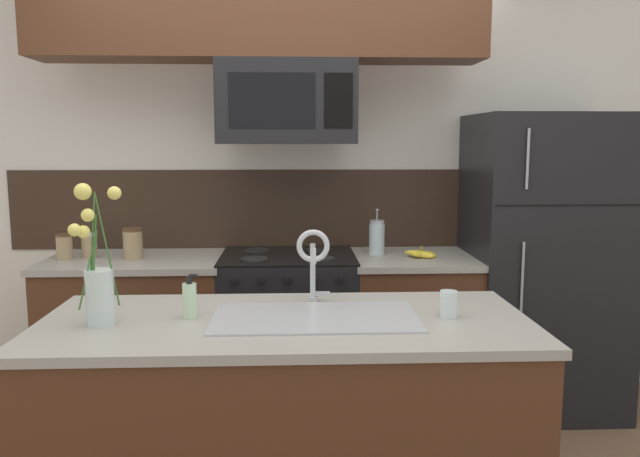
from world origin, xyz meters
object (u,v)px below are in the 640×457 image
object	(u,v)px
banana_bunch	(422,254)
french_press	(377,237)
sink_faucet	(313,256)
storage_jar_tall	(64,247)
storage_jar_medium	(89,245)
microwave	(287,103)
refrigerator	(542,263)
stove_range	(289,333)
flower_vase	(98,283)
dish_soap_bottle	(190,300)
storage_jar_short	(133,244)
drinking_glass	(449,304)

from	to	relation	value
banana_bunch	french_press	size ratio (longest dim) A/B	0.71
french_press	sink_faucet	size ratio (longest dim) A/B	0.87
storage_jar_tall	sink_faucet	world-z (taller)	sink_faucet
storage_jar_medium	microwave	bearing A→B (deg)	-2.77
refrigerator	stove_range	bearing A→B (deg)	-179.23
microwave	flower_vase	distance (m)	1.60
storage_jar_medium	banana_bunch	xyz separation A→B (m)	(1.87, -0.09, -0.05)
stove_range	dish_soap_bottle	bearing A→B (deg)	-106.26
stove_range	storage_jar_medium	world-z (taller)	storage_jar_medium
french_press	sink_faucet	xyz separation A→B (m)	(-0.41, -1.11, 0.10)
refrigerator	storage_jar_tall	xyz separation A→B (m)	(-2.72, -0.04, 0.13)
microwave	storage_jar_short	xyz separation A→B (m)	(-0.86, 0.00, -0.77)
drinking_glass	flower_vase	size ratio (longest dim) A/B	0.20
storage_jar_medium	french_press	size ratio (longest dim) A/B	0.52
french_press	drinking_glass	bearing A→B (deg)	-86.04
stove_range	storage_jar_medium	distance (m)	1.23
refrigerator	sink_faucet	distance (m)	1.75
storage_jar_short	banana_bunch	size ratio (longest dim) A/B	0.92
microwave	banana_bunch	size ratio (longest dim) A/B	3.94
microwave	flower_vase	world-z (taller)	microwave
storage_jar_short	banana_bunch	xyz separation A→B (m)	(1.62, -0.04, -0.06)
microwave	dish_soap_bottle	world-z (taller)	microwave
microwave	refrigerator	distance (m)	1.74
stove_range	storage_jar_short	bearing A→B (deg)	-178.73
storage_jar_medium	storage_jar_short	xyz separation A→B (m)	(0.26, -0.05, 0.02)
dish_soap_bottle	flower_vase	distance (m)	0.33
storage_jar_medium	sink_faucet	xyz separation A→B (m)	(1.23, -1.08, 0.13)
storage_jar_medium	storage_jar_tall	bearing A→B (deg)	-156.28
refrigerator	drinking_glass	world-z (taller)	refrigerator
storage_jar_tall	storage_jar_short	xyz separation A→B (m)	(0.38, 0.00, 0.01)
refrigerator	storage_jar_medium	xyz separation A→B (m)	(-2.60, 0.01, 0.12)
storage_jar_short	drinking_glass	size ratio (longest dim) A/B	1.74
french_press	sink_faucet	distance (m)	1.18
french_press	drinking_glass	distance (m)	1.32
stove_range	dish_soap_bottle	distance (m)	1.37
storage_jar_medium	sink_faucet	bearing A→B (deg)	-41.25
stove_range	flower_vase	size ratio (longest dim) A/B	1.83
banana_bunch	sink_faucet	size ratio (longest dim) A/B	0.62
storage_jar_medium	dish_soap_bottle	distance (m)	1.47
storage_jar_tall	french_press	bearing A→B (deg)	2.59
microwave	refrigerator	world-z (taller)	microwave
stove_range	refrigerator	xyz separation A→B (m)	(1.48, 0.02, 0.39)
drinking_glass	storage_jar_short	bearing A→B (deg)	139.90
refrigerator	storage_jar_tall	bearing A→B (deg)	-179.17
sink_faucet	dish_soap_bottle	world-z (taller)	sink_faucet
storage_jar_medium	flower_vase	bearing A→B (deg)	-71.05
storage_jar_medium	drinking_glass	bearing A→B (deg)	-36.76
microwave	drinking_glass	xyz separation A→B (m)	(0.61, -1.24, -0.81)
sink_faucet	dish_soap_bottle	bearing A→B (deg)	-159.41
french_press	dish_soap_bottle	world-z (taller)	french_press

